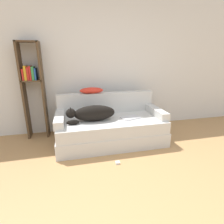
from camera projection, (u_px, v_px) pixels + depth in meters
wall_back at (101, 65)px, 3.56m from camera, size 7.91×0.06×2.70m
couch at (111, 130)px, 3.19m from camera, size 1.91×0.93×0.46m
couch_backrest at (106, 102)px, 3.43m from camera, size 1.87×0.15×0.39m
couch_arm_left at (60, 119)px, 2.91m from camera, size 0.15×0.74×0.13m
couch_arm_right at (156, 112)px, 3.29m from camera, size 0.15×0.74×0.13m
dog at (92, 113)px, 2.96m from camera, size 0.82×0.26×0.27m
laptop at (131, 118)px, 3.14m from camera, size 0.38×0.29×0.02m
throw_pillow at (91, 90)px, 3.28m from camera, size 0.44×0.19×0.11m
bookshelf at (33, 86)px, 3.21m from camera, size 0.38×0.26×1.77m
power_adapter at (118, 163)px, 2.58m from camera, size 0.06×0.06×0.03m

